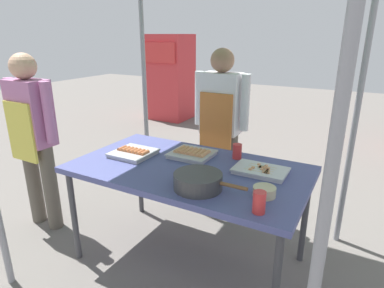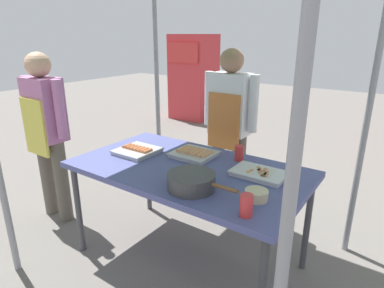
# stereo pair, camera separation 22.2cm
# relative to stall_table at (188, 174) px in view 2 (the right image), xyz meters

# --- Properties ---
(ground_plane) EXTENTS (18.00, 18.00, 0.00)m
(ground_plane) POSITION_rel_stall_table_xyz_m (0.00, 0.00, -0.70)
(ground_plane) COLOR #66605B
(stall_table) EXTENTS (1.60, 0.90, 0.75)m
(stall_table) POSITION_rel_stall_table_xyz_m (0.00, 0.00, 0.00)
(stall_table) COLOR #4C518C
(stall_table) RESTS_ON ground
(tray_grilled_sausages) EXTENTS (0.29, 0.29, 0.05)m
(tray_grilled_sausages) POSITION_rel_stall_table_xyz_m (-0.47, -0.01, 0.07)
(tray_grilled_sausages) COLOR #ADADB2
(tray_grilled_sausages) RESTS_ON stall_table
(tray_meat_skewers) EXTENTS (0.34, 0.23, 0.04)m
(tray_meat_skewers) POSITION_rel_stall_table_xyz_m (0.46, 0.14, 0.07)
(tray_meat_skewers) COLOR silver
(tray_meat_skewers) RESTS_ON stall_table
(tray_pork_links) EXTENTS (0.30, 0.28, 0.05)m
(tray_pork_links) POSITION_rel_stall_table_xyz_m (-0.08, 0.19, 0.07)
(tray_pork_links) COLOR #ADADB2
(tray_pork_links) RESTS_ON stall_table
(cooking_wok) EXTENTS (0.45, 0.29, 0.09)m
(cooking_wok) POSITION_rel_stall_table_xyz_m (0.21, -0.26, 0.10)
(cooking_wok) COLOR #38383A
(cooking_wok) RESTS_ON stall_table
(condiment_bowl) EXTENTS (0.13, 0.13, 0.06)m
(condiment_bowl) POSITION_rel_stall_table_xyz_m (0.58, -0.17, 0.08)
(condiment_bowl) COLOR #BFB28C
(condiment_bowl) RESTS_ON stall_table
(drink_cup_near_edge) EXTENTS (0.07, 0.07, 0.11)m
(drink_cup_near_edge) POSITION_rel_stall_table_xyz_m (0.23, 0.31, 0.11)
(drink_cup_near_edge) COLOR red
(drink_cup_near_edge) RESTS_ON stall_table
(drink_cup_by_wok) EXTENTS (0.07, 0.07, 0.12)m
(drink_cup_by_wok) POSITION_rel_stall_table_xyz_m (0.61, -0.35, 0.11)
(drink_cup_by_wok) COLOR red
(drink_cup_by_wok) RESTS_ON stall_table
(vendor_woman) EXTENTS (0.52, 0.22, 1.51)m
(vendor_woman) POSITION_rel_stall_table_xyz_m (-0.13, 0.82, 0.19)
(vendor_woman) COLOR #595147
(vendor_woman) RESTS_ON ground
(customer_nearby) EXTENTS (0.52, 0.22, 1.48)m
(customer_nearby) POSITION_rel_stall_table_xyz_m (-1.35, -0.19, 0.17)
(customer_nearby) COLOR #595147
(customer_nearby) RESTS_ON ground
(neighbor_stall_right) EXTENTS (0.77, 0.73, 1.62)m
(neighbor_stall_right) POSITION_rel_stall_table_xyz_m (-2.48, 3.66, 0.12)
(neighbor_stall_right) COLOR #C63338
(neighbor_stall_right) RESTS_ON ground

